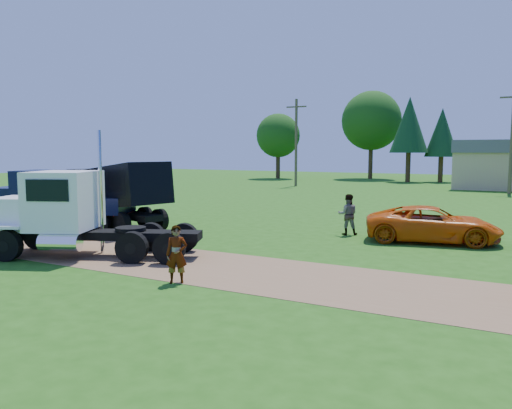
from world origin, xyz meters
The scene contains 11 objects.
ground centered at (0.00, 0.00, 0.00)m, with size 140.00×140.00×0.00m, color #235412.
dirt_track centered at (0.00, 0.00, 0.01)m, with size 120.00×4.20×0.01m, color brown.
white_semi_tractor centered at (-6.97, -0.92, 1.50)m, with size 7.33×4.85×4.39m.
black_dump_truck centered at (-10.22, 4.69, 1.76)m, with size 7.53×4.09×3.20m.
navy_truck centered at (-11.90, 2.68, 1.42)m, with size 6.51×4.27×2.79m.
orange_pickup centered at (3.86, 7.92, 0.72)m, with size 2.40×5.21×1.45m, color #DB580A.
spectator_a centered at (-1.38, -2.06, 0.81)m, with size 0.59×0.39×1.62m, color #999999.
spectator_b centered at (0.29, 8.00, 0.89)m, with size 0.87×0.68×1.79m, color #999999.
tan_shed centered at (4.00, 40.00, 2.42)m, with size 6.20×5.40×4.70m.
utility_poles centered at (6.00, 35.00, 4.71)m, with size 42.20×0.28×9.00m.
tree_row centered at (3.50, 50.39, 6.66)m, with size 57.55×12.75×11.50m.
Camera 1 is at (6.96, -12.98, 3.66)m, focal length 35.00 mm.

